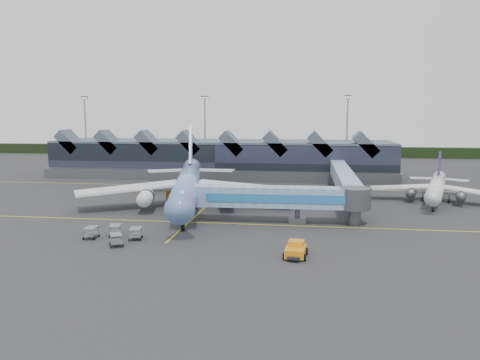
# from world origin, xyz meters

# --- Properties ---
(ground) EXTENTS (260.00, 260.00, 0.00)m
(ground) POSITION_xyz_m (0.00, 0.00, 0.00)
(ground) COLOR #262528
(ground) RESTS_ON ground
(taxi_stripes) EXTENTS (120.00, 60.00, 0.01)m
(taxi_stripes) POSITION_xyz_m (0.00, 10.00, 0.01)
(taxi_stripes) COLOR gold
(taxi_stripes) RESTS_ON ground
(tree_line_far) EXTENTS (260.00, 4.00, 4.00)m
(tree_line_far) POSITION_xyz_m (0.00, 110.00, 2.00)
(tree_line_far) COLOR black
(tree_line_far) RESTS_ON ground
(terminal) EXTENTS (90.00, 22.25, 12.52)m
(terminal) POSITION_xyz_m (-5.07, 47.35, 4.88)
(terminal) COLOR black
(terminal) RESTS_ON ground
(light_masts) EXTENTS (132.40, 42.56, 22.45)m
(light_masts) POSITION_xyz_m (21.00, 62.80, 12.49)
(light_masts) COLOR #9A9EA3
(light_masts) RESTS_ON ground
(main_airliner) EXTENTS (38.94, 45.45, 14.70)m
(main_airliner) POSITION_xyz_m (-3.07, 3.37, 4.32)
(main_airliner) COLOR #5F80C0
(main_airliner) RESTS_ON ground
(regional_jet) EXTENTS (23.65, 26.43, 9.23)m
(regional_jet) POSITION_xyz_m (42.34, 15.22, 2.93)
(regional_jet) COLOR white
(regional_jet) RESTS_ON ground
(jet_bridge) EXTENTS (27.32, 4.71, 5.74)m
(jet_bridge) POSITION_xyz_m (15.38, -6.21, 3.86)
(jet_bridge) COLOR #77A4C7
(jet_bridge) RESTS_ON ground
(fuel_truck) EXTENTS (4.91, 8.49, 2.89)m
(fuel_truck) POSITION_xyz_m (-5.23, 9.02, 1.62)
(fuel_truck) COLOR black
(fuel_truck) RESTS_ON ground
(pushback_tug) EXTENTS (2.89, 4.29, 1.82)m
(pushback_tug) POSITION_xyz_m (16.80, -23.48, 0.82)
(pushback_tug) COLOR orange
(pushback_tug) RESTS_ON ground
(baggage_carts) EXTENTS (7.83, 7.26, 1.55)m
(baggage_carts) POSITION_xyz_m (-7.18, -19.37, 0.87)
(baggage_carts) COLOR gray
(baggage_carts) RESTS_ON ground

